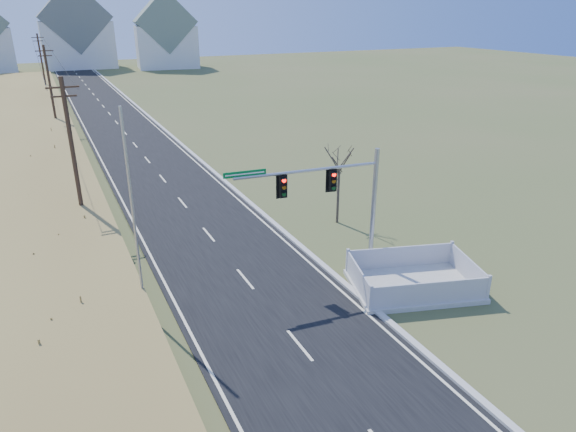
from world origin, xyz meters
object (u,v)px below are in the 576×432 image
Objects in this scene: traffic_signal_mast at (341,199)px; open_sign at (371,295)px; fence_enclosure at (413,283)px; bare_tree at (340,158)px; flagpole at (136,239)px.

open_sign is (-0.19, -3.17, -3.62)m from traffic_signal_mast.
traffic_signal_mast is 1.17× the size of fence_enclosure.
fence_enclosure is at bearing 18.03° from open_sign.
fence_enclosure is 9.55m from bare_tree.
traffic_signal_mast is 4.82m from open_sign.
traffic_signal_mast is 9.78m from flagpole.
traffic_signal_mast is 6.46m from bare_tree.
open_sign is 10.17m from bare_tree.
bare_tree reaches higher than fence_enclosure.
traffic_signal_mast is at bearing 102.49° from open_sign.
fence_enclosure reaches higher than open_sign.
flagpole is at bearing -179.30° from fence_enclosure.
fence_enclosure is 11.05× the size of open_sign.
bare_tree is at bearing 100.14° from fence_enclosure.
bare_tree is at bearing 64.96° from traffic_signal_mast.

